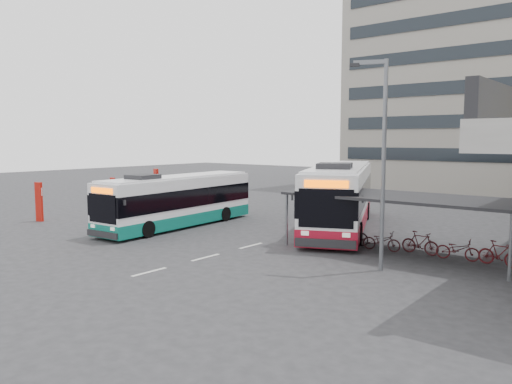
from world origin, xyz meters
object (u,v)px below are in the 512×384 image
Objects in this scene: bus_teal at (178,201)px; pedestrian at (160,211)px; bus_main at (340,197)px; lamp_post at (381,152)px.

bus_teal is 6.29× the size of pedestrian.
bus_main is 1.63× the size of lamp_post.
bus_main is 9.20m from bus_teal.
bus_teal is 1.33m from pedestrian.
pedestrian is at bearing -163.73° from bus_teal.
bus_main is 1.20× the size of bus_teal.
lamp_post is (14.30, -1.36, 3.65)m from pedestrian.
bus_main reaches higher than pedestrian.
bus_main is 7.55× the size of pedestrian.
bus_teal reaches higher than pedestrian.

